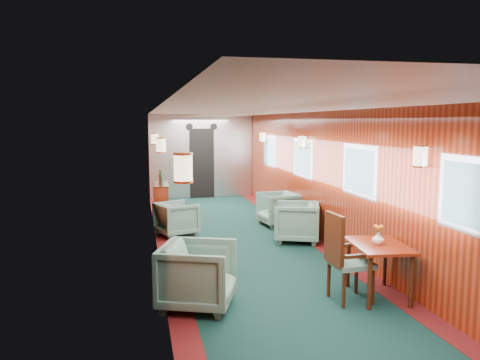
{
  "coord_description": "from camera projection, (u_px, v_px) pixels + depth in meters",
  "views": [
    {
      "loc": [
        -1.77,
        -7.51,
        2.19
      ],
      "look_at": [
        0.0,
        0.65,
        1.15
      ],
      "focal_mm": 35.0,
      "sensor_mm": 36.0,
      "label": 1
    }
  ],
  "objects": [
    {
      "name": "armchair_right_far",
      "position": [
        278.0,
        209.0,
        9.94
      ],
      "size": [
        0.86,
        0.84,
        0.7
      ],
      "primitive_type": "imported",
      "rotation": [
        0.0,
        0.0,
        -1.45
      ],
      "color": "#22504A",
      "rests_on": "ground"
    },
    {
      "name": "wall_sconces",
      "position": [
        241.0,
        145.0,
        8.25
      ],
      "size": [
        2.97,
        7.97,
        0.25
      ],
      "color": "beige",
      "rests_on": "ground"
    },
    {
      "name": "armchair_left_far",
      "position": [
        177.0,
        219.0,
        9.06
      ],
      "size": [
        0.92,
        0.91,
        0.65
      ],
      "primitive_type": "imported",
      "rotation": [
        0.0,
        0.0,
        1.95
      ],
      "color": "#22504A",
      "rests_on": "ground"
    },
    {
      "name": "credenza",
      "position": [
        161.0,
        203.0,
        10.05
      ],
      "size": [
        0.31,
        0.98,
        1.16
      ],
      "color": "maroon",
      "rests_on": "ground"
    },
    {
      "name": "flower_vase",
      "position": [
        378.0,
        238.0,
        5.79
      ],
      "size": [
        0.16,
        0.16,
        0.15
      ],
      "primitive_type": "imported",
      "rotation": [
        0.0,
        0.0,
        -0.13
      ],
      "color": "white",
      "rests_on": "dining_table"
    },
    {
      "name": "windows_right",
      "position": [
        327.0,
        164.0,
        8.3
      ],
      "size": [
        0.02,
        8.6,
        0.8
      ],
      "color": "#B3B6BA",
      "rests_on": "ground"
    },
    {
      "name": "dining_table",
      "position": [
        379.0,
        253.0,
        5.83
      ],
      "size": [
        0.74,
        0.98,
        0.68
      ],
      "rotation": [
        0.0,
        0.0,
        -0.12
      ],
      "color": "maroon",
      "rests_on": "ground"
    },
    {
      "name": "room",
      "position": [
        248.0,
        156.0,
        7.72
      ],
      "size": [
        12.0,
        12.1,
        2.4
      ],
      "color": "black",
      "rests_on": "ground"
    },
    {
      "name": "armchair_right_near",
      "position": [
        297.0,
        222.0,
        8.59
      ],
      "size": [
        1.03,
        1.01,
        0.73
      ],
      "primitive_type": "imported",
      "rotation": [
        0.0,
        0.0,
        -1.94
      ],
      "color": "#22504A",
      "rests_on": "ground"
    },
    {
      "name": "bulkhead",
      "position": [
        202.0,
        157.0,
        13.51
      ],
      "size": [
        2.98,
        0.17,
        2.39
      ],
      "color": "silver",
      "rests_on": "ground"
    },
    {
      "name": "armchair_left_near",
      "position": [
        198.0,
        275.0,
        5.54
      ],
      "size": [
        1.08,
        1.07,
        0.77
      ],
      "primitive_type": "imported",
      "rotation": [
        0.0,
        0.0,
        1.21
      ],
      "color": "#22504A",
      "rests_on": "ground"
    },
    {
      "name": "side_chair",
      "position": [
        343.0,
        254.0,
        5.68
      ],
      "size": [
        0.52,
        0.55,
        1.1
      ],
      "rotation": [
        0.0,
        0.0,
        0.07
      ],
      "color": "#22504A",
      "rests_on": "ground"
    }
  ]
}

